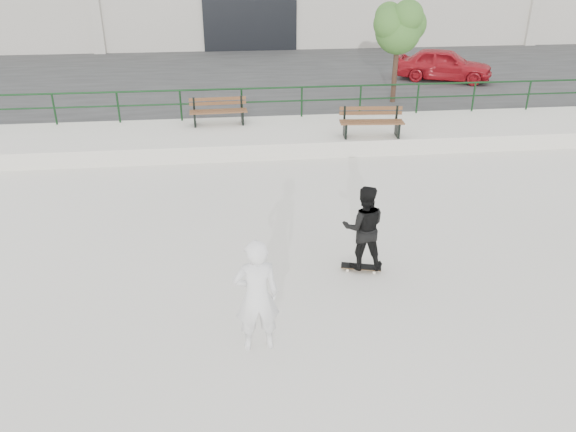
{
  "coord_description": "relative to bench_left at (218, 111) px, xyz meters",
  "views": [
    {
      "loc": [
        -1.56,
        -7.57,
        5.8
      ],
      "look_at": [
        -0.47,
        2.0,
        1.1
      ],
      "focal_mm": 35.0,
      "sensor_mm": 36.0,
      "label": 1
    }
  ],
  "objects": [
    {
      "name": "ground",
      "position": [
        1.78,
        -10.27,
        -0.92
      ],
      "size": [
        120.0,
        120.0,
        0.0
      ],
      "primitive_type": "plane",
      "color": "beige",
      "rests_on": "ground"
    },
    {
      "name": "ledge",
      "position": [
        1.78,
        -0.77,
        -0.67
      ],
      "size": [
        30.0,
        3.0,
        0.5
      ],
      "primitive_type": "cube",
      "color": "silver",
      "rests_on": "ground"
    },
    {
      "name": "parking_strip",
      "position": [
        1.78,
        7.73,
        -0.67
      ],
      "size": [
        60.0,
        14.0,
        0.5
      ],
      "primitive_type": "cube",
      "color": "#313131",
      "rests_on": "ground"
    },
    {
      "name": "railing",
      "position": [
        1.78,
        0.53,
        0.33
      ],
      "size": [
        28.0,
        0.06,
        1.03
      ],
      "color": "#133418",
      "rests_on": "ledge"
    },
    {
      "name": "bench_left",
      "position": [
        0.0,
        0.0,
        0.0
      ],
      "size": [
        1.85,
        0.6,
        0.84
      ],
      "rotation": [
        0.0,
        0.0,
        0.04
      ],
      "color": "brown",
      "rests_on": "ledge"
    },
    {
      "name": "bench_right",
      "position": [
        4.58,
        -1.8,
        0.02
      ],
      "size": [
        1.94,
        0.71,
        0.88
      ],
      "rotation": [
        0.0,
        0.0,
        -0.09
      ],
      "color": "brown",
      "rests_on": "ledge"
    },
    {
      "name": "tree",
      "position": [
        6.43,
        2.15,
        2.28
      ],
      "size": [
        2.02,
        1.8,
        3.59
      ],
      "color": "#4E3527",
      "rests_on": "parking_strip"
    },
    {
      "name": "red_car",
      "position": [
        9.53,
        5.38,
        0.25
      ],
      "size": [
        4.23,
        3.06,
        1.34
      ],
      "primitive_type": "imported",
      "rotation": [
        0.0,
        0.0,
        1.15
      ],
      "color": "#AB151E",
      "rests_on": "parking_strip"
    },
    {
      "name": "skateboard",
      "position": [
        2.72,
        -8.61,
        -0.84
      ],
      "size": [
        0.81,
        0.4,
        0.09
      ],
      "rotation": [
        0.0,
        0.0,
        -0.27
      ],
      "color": "black",
      "rests_on": "ground"
    },
    {
      "name": "standing_skater",
      "position": [
        2.72,
        -8.61,
        0.02
      ],
      "size": [
        0.9,
        0.74,
        1.69
      ],
      "primitive_type": "imported",
      "rotation": [
        0.0,
        0.0,
        3.01
      ],
      "color": "black",
      "rests_on": "skateboard"
    },
    {
      "name": "seated_skater",
      "position": [
        0.55,
        -10.7,
        0.04
      ],
      "size": [
        0.73,
        0.5,
        1.93
      ],
      "primitive_type": "imported",
      "rotation": [
        0.0,
        0.0,
        3.2
      ],
      "color": "white",
      "rests_on": "ground"
    }
  ]
}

